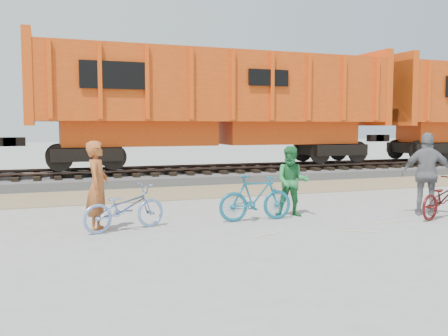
{
  "coord_description": "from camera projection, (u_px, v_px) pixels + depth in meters",
  "views": [
    {
      "loc": [
        -5.05,
        -9.35,
        2.07
      ],
      "look_at": [
        -1.05,
        1.5,
        1.1
      ],
      "focal_mm": 40.0,
      "sensor_mm": 36.0,
      "label": 1
    }
  ],
  "objects": [
    {
      "name": "bicycle_blue",
      "position": [
        124.0,
        208.0,
        9.89
      ],
      "size": [
        1.84,
        1.09,
        0.91
      ],
      "primitive_type": "imported",
      "rotation": [
        0.0,
        0.0,
        1.87
      ],
      "color": "#7694CA",
      "rests_on": "ground"
    },
    {
      "name": "ground",
      "position": [
        294.0,
        223.0,
        10.65
      ],
      "size": [
        120.0,
        120.0,
        0.0
      ],
      "primitive_type": "plane",
      "color": "#9E9E99",
      "rests_on": "ground"
    },
    {
      "name": "person_man",
      "position": [
        292.0,
        181.0,
        11.4
      ],
      "size": [
        0.98,
        0.91,
        1.61
      ],
      "primitive_type": "imported",
      "rotation": [
        0.0,
        0.0,
        -0.49
      ],
      "color": "#257A3A",
      "rests_on": "ground"
    },
    {
      "name": "bicycle_maroon",
      "position": [
        443.0,
        198.0,
        11.24
      ],
      "size": [
        1.84,
        1.13,
        0.91
      ],
      "primitive_type": "imported",
      "rotation": [
        0.0,
        0.0,
        1.9
      ],
      "color": "#4C100F",
      "rests_on": "ground"
    },
    {
      "name": "hopper_car_center",
      "position": [
        218.0,
        102.0,
        19.32
      ],
      "size": [
        14.0,
        3.13,
        4.65
      ],
      "color": "black",
      "rests_on": "track"
    },
    {
      "name": "ballast_bed",
      "position": [
        182.0,
        176.0,
        19.06
      ],
      "size": [
        120.0,
        4.0,
        0.3
      ],
      "primitive_type": "cube",
      "color": "slate",
      "rests_on": "ground"
    },
    {
      "name": "person_woman",
      "position": [
        427.0,
        174.0,
        11.53
      ],
      "size": [
        1.18,
        1.05,
        1.92
      ],
      "primitive_type": "imported",
      "rotation": [
        0.0,
        0.0,
        2.49
      ],
      "color": "slate",
      "rests_on": "ground"
    },
    {
      "name": "gravel_strip",
      "position": [
        212.0,
        191.0,
        15.79
      ],
      "size": [
        120.0,
        3.0,
        0.02
      ],
      "primitive_type": "cube",
      "color": "#947F5C",
      "rests_on": "ground"
    },
    {
      "name": "bicycle_teal",
      "position": [
        256.0,
        198.0,
        10.9
      ],
      "size": [
        1.7,
        0.53,
        1.01
      ],
      "primitive_type": "imported",
      "rotation": [
        0.0,
        0.0,
        1.54
      ],
      "color": "#156482",
      "rests_on": "ground"
    },
    {
      "name": "track",
      "position": [
        182.0,
        168.0,
        19.03
      ],
      "size": [
        120.0,
        2.6,
        0.24
      ],
      "color": "black",
      "rests_on": "ballast_bed"
    },
    {
      "name": "person_solo",
      "position": [
        98.0,
        186.0,
        9.78
      ],
      "size": [
        0.62,
        0.75,
        1.78
      ],
      "primitive_type": "imported",
      "rotation": [
        0.0,
        0.0,
        1.24
      ],
      "color": "#AD5526",
      "rests_on": "ground"
    }
  ]
}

